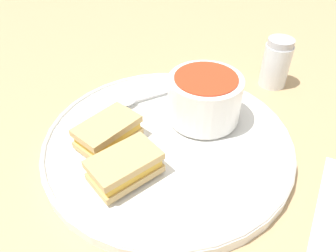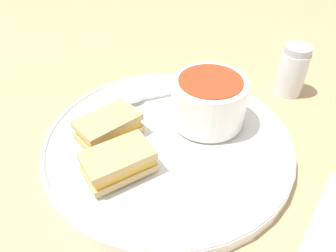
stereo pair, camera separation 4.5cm
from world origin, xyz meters
The scene contains 7 objects.
ground_plane centered at (0.00, 0.00, 0.00)m, with size 2.40×2.40×0.00m, color tan.
plate centered at (0.00, 0.00, 0.01)m, with size 0.35×0.35×0.02m.
soup_bowl centered at (0.07, -0.01, 0.06)m, with size 0.11×0.11×0.07m.
spoon centered at (0.03, 0.10, 0.03)m, with size 0.12×0.06×0.01m.
sandwich_half_near centered at (-0.06, 0.06, 0.04)m, with size 0.09×0.05×0.03m.
sandwich_half_far centered at (-0.09, -0.01, 0.04)m, with size 0.09×0.07×0.03m.
salt_shaker centered at (0.26, -0.04, 0.04)m, with size 0.05×0.05×0.09m.
Camera 1 is at (-0.27, -0.22, 0.33)m, focal length 35.00 mm.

